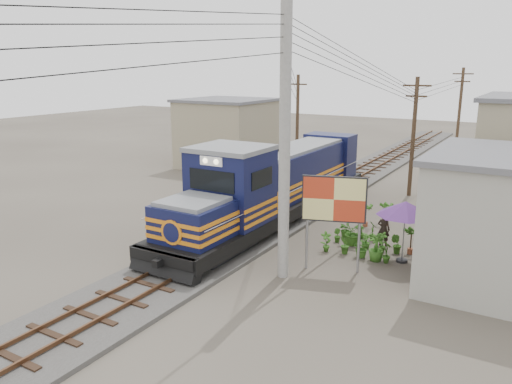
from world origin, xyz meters
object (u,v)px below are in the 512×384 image
Objects in this scene: locomotive at (274,186)px; vendor at (384,229)px; market_umbrella at (406,209)px; billboard at (334,202)px.

locomotive reaches higher than vendor.
vendor is at bearing 129.69° from market_umbrella.
billboard is at bearing 75.80° from vendor.
locomotive is 5.67× the size of market_umbrella.
locomotive is 7.25m from market_umbrella.
market_umbrella is at bearing -16.84° from locomotive.
market_umbrella is 2.38m from vendor.
billboard reaches higher than market_umbrella.
billboard is 3.09m from market_umbrella.
billboard is 1.23× the size of market_umbrella.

